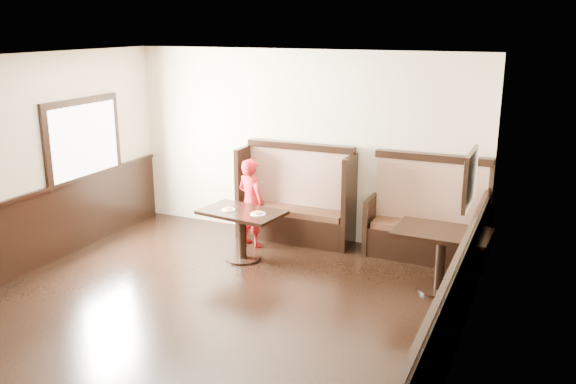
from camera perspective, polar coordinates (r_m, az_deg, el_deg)
The scene contains 9 objects.
ground at distance 6.64m, azimuth -10.63°, elevation -13.16°, with size 7.00×7.00×0.00m, color black.
room_shell at distance 6.72m, azimuth -11.68°, elevation -6.54°, with size 7.00×7.00×7.00m.
booth_main at distance 9.12m, azimuth 0.82°, elevation -1.22°, with size 1.75×0.72×1.45m.
booth_neighbor at distance 8.61m, azimuth 12.88°, elevation -2.99°, with size 1.65×0.72×1.45m.
table_main at distance 8.32m, azimuth -4.32°, elevation -2.84°, with size 1.19×0.84×0.70m.
table_neighbor at distance 7.56m, azimuth 14.15°, elevation -4.91°, with size 1.14×0.76×0.77m.
child at distance 8.83m, azimuth -3.47°, elevation -0.99°, with size 0.47×0.31×1.30m, color #AA1216.
pizza_plate_left at distance 8.31m, azimuth -5.61°, elevation -1.62°, with size 0.19×0.19×0.03m.
pizza_plate_right at distance 8.10m, azimuth -2.82°, elevation -2.01°, with size 0.21×0.21×0.04m.
Camera 1 is at (3.39, -4.76, 3.16)m, focal length 38.00 mm.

